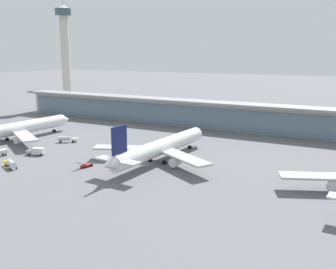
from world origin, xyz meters
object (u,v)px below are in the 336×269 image
airliner_left_stand (14,129)px  service_truck_on_taxiway_white (67,139)px  service_truck_near_nose_yellow (11,163)px  control_tower (65,49)px  service_truck_by_tail_red (86,165)px  service_truck_under_wing_grey (36,151)px  airliner_centre_stand (159,148)px

airliner_left_stand → service_truck_on_taxiway_white: airliner_left_stand is taller
service_truck_near_nose_yellow → service_truck_on_taxiway_white: bearing=104.0°
airliner_left_stand → control_tower: size_ratio=0.84×
service_truck_by_tail_red → service_truck_under_wing_grey: bearing=172.4°
airliner_centre_stand → control_tower: bearing=143.2°
service_truck_near_nose_yellow → control_tower: control_tower is taller
service_truck_by_tail_red → service_truck_near_nose_yellow: bearing=-150.5°
service_truck_under_wing_grey → service_truck_on_taxiway_white: service_truck_under_wing_grey is taller
airliner_centre_stand → service_truck_near_nose_yellow: airliner_centre_stand is taller
service_truck_near_nose_yellow → service_truck_under_wing_grey: size_ratio=1.14×
airliner_centre_stand → service_truck_under_wing_grey: size_ratio=8.84×
airliner_left_stand → service_truck_under_wing_grey: (29.28, -14.38, -3.97)m
airliner_left_stand → service_truck_under_wing_grey: airliner_left_stand is taller
service_truck_under_wing_grey → service_truck_by_tail_red: size_ratio=1.10×
service_truck_on_taxiway_white → service_truck_near_nose_yellow: bearing=-76.0°
service_truck_on_taxiway_white → service_truck_by_tail_red: bearing=-38.9°
airliner_centre_stand → service_truck_near_nose_yellow: (-44.27, -32.36, -3.96)m
service_truck_by_tail_red → control_tower: 177.20m
airliner_left_stand → control_tower: (-61.25, 105.32, 38.11)m
airliner_centre_stand → service_truck_near_nose_yellow: 54.98m
airliner_centre_stand → control_tower: 178.91m
service_truck_near_nose_yellow → service_truck_on_taxiway_white: size_ratio=1.06×
airliner_centre_stand → control_tower: size_ratio=0.84×
service_truck_under_wing_grey → service_truck_near_nose_yellow: bearing=-73.3°
airliner_left_stand → airliner_centre_stand: same height
service_truck_under_wing_grey → control_tower: control_tower is taller
control_tower → airliner_left_stand: bearing=-59.8°
control_tower → service_truck_near_nose_yellow: bearing=-55.1°
service_truck_near_nose_yellow → control_tower: size_ratio=0.11×
airliner_left_stand → service_truck_by_tail_red: size_ratio=9.74×
service_truck_by_tail_red → control_tower: size_ratio=0.09×
airliner_left_stand → service_truck_near_nose_yellow: airliner_left_stand is taller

